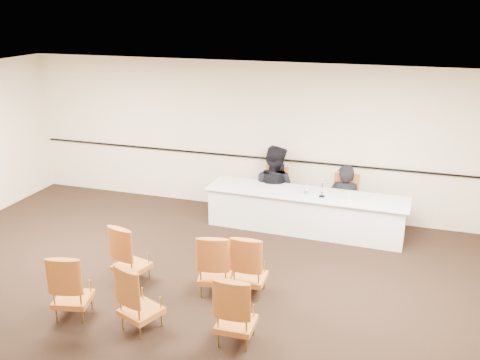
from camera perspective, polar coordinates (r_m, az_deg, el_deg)
name	(u,v)px	position (r m, az deg, el deg)	size (l,w,h in m)	color
floor	(178,308)	(7.77, -6.61, -13.37)	(10.00, 10.00, 0.00)	black
ceiling	(169,95)	(6.69, -7.57, 9.00)	(10.00, 10.00, 0.00)	white
wall_back	(258,138)	(10.67, 1.94, 4.53)	(10.00, 0.04, 3.00)	#FAE7C4
wall_rail	(257,158)	(10.74, 1.85, 2.41)	(9.80, 0.04, 0.03)	black
panel_table	(305,212)	(10.01, 6.95, -3.37)	(3.70, 0.86, 0.74)	white
panelist_main	(344,208)	(10.43, 11.00, -2.94)	(0.64, 0.42, 1.75)	black
panelist_main_chair	(344,201)	(10.38, 11.05, -2.16)	(0.50, 0.50, 0.95)	#AF4B1F
panelist_second	(274,193)	(10.66, 3.63, -1.36)	(0.95, 0.74, 1.95)	black
panelist_second_chair	(274,192)	(10.65, 3.63, -1.30)	(0.50, 0.50, 0.95)	#AF4B1F
papers	(322,195)	(9.81, 8.72, -1.60)	(0.30, 0.22, 0.00)	white
microphone	(322,189)	(9.67, 8.76, -0.94)	(0.11, 0.22, 0.31)	black
water_bottle	(307,189)	(9.74, 7.13, -1.01)	(0.07, 0.07, 0.21)	teal
drinking_glass	(303,191)	(9.84, 6.74, -1.14)	(0.06, 0.06, 0.10)	silver
coffee_cup	(349,196)	(9.66, 11.58, -1.69)	(0.09, 0.09, 0.13)	white
aud_chair_front_left	(131,253)	(8.31, -11.55, -7.65)	(0.50, 0.50, 0.95)	#AF4B1F
aud_chair_front_mid	(215,263)	(7.87, -2.70, -8.83)	(0.50, 0.50, 0.95)	#AF4B1F
aud_chair_front_right	(250,264)	(7.83, 1.04, -8.95)	(0.50, 0.50, 0.95)	#AF4B1F
aud_chair_back_left	(72,284)	(7.66, -17.51, -10.58)	(0.50, 0.50, 0.95)	#AF4B1F
aud_chair_back_mid	(140,296)	(7.18, -10.58, -12.07)	(0.50, 0.50, 0.95)	#AF4B1F
aud_chair_back_right	(236,308)	(6.82, -0.40, -13.51)	(0.50, 0.50, 0.95)	#AF4B1F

